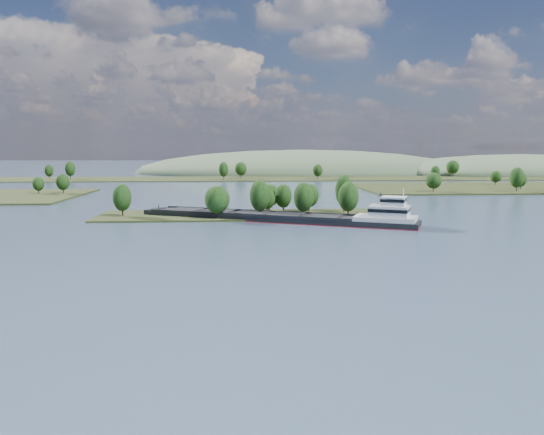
{
  "coord_description": "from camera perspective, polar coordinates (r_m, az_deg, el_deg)",
  "views": [
    {
      "loc": [
        -0.18,
        -6.56,
        24.13
      ],
      "look_at": [
        8.03,
        130.0,
        6.0
      ],
      "focal_mm": 35.0,
      "sensor_mm": 36.0,
      "label": 1
    }
  ],
  "objects": [
    {
      "name": "ground",
      "position": [
        128.84,
        -3.3,
        -3.26
      ],
      "size": [
        1800.0,
        1800.0,
        0.0
      ],
      "primitive_type": "plane",
      "color": "#35455B",
      "rests_on": "ground"
    },
    {
      "name": "tree_island",
      "position": [
        186.77,
        -1.3,
        1.37
      ],
      "size": [
        100.0,
        30.0,
        14.95
      ],
      "color": "black",
      "rests_on": "ground"
    },
    {
      "name": "back_shoreline",
      "position": [
        407.18,
        -2.26,
        4.24
      ],
      "size": [
        900.0,
        60.0,
        14.72
      ],
      "color": "black",
      "rests_on": "ground"
    },
    {
      "name": "hill_east",
      "position": [
        543.49,
        25.24,
        4.29
      ],
      "size": [
        260.0,
        140.0,
        36.0
      ],
      "primitive_type": "ellipsoid",
      "color": "#42563B",
      "rests_on": "ground"
    },
    {
      "name": "hill_west",
      "position": [
        510.69,
        3.34,
        4.83
      ],
      "size": [
        320.0,
        160.0,
        44.0
      ],
      "primitive_type": "ellipsoid",
      "color": "#42563B",
      "rests_on": "ground"
    },
    {
      "name": "cargo_barge",
      "position": [
        173.2,
        2.3,
        0.07
      ],
      "size": [
        90.53,
        48.55,
        12.74
      ],
      "color": "black",
      "rests_on": "ground"
    }
  ]
}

